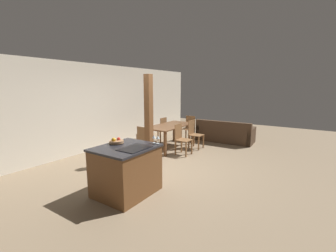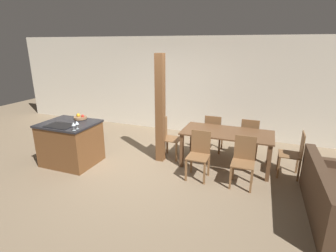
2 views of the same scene
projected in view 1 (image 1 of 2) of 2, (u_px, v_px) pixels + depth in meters
ground_plane at (162, 167)px, 5.63m from camera, size 16.00×16.00×0.00m
wall_back at (88, 108)px, 6.89m from camera, size 11.20×0.08×2.70m
kitchen_island at (126, 170)px, 4.21m from camera, size 1.11×0.94×0.92m
fruit_bowl at (116, 141)px, 4.34m from camera, size 0.28×0.28×0.12m
wine_glass_near at (158, 137)px, 4.29m from camera, size 0.08×0.08×0.16m
wine_glass_middle at (154, 137)px, 4.34m from camera, size 0.08×0.08×0.16m
dining_table at (170, 128)px, 7.33m from camera, size 1.84×0.89×0.76m
dining_chair_near_left at (182, 138)px, 6.66m from camera, size 0.40×0.40×0.91m
dining_chair_near_right at (194, 134)px, 7.34m from camera, size 0.40×0.40×0.91m
dining_chair_far_left at (146, 133)px, 7.38m from camera, size 0.40×0.40×0.91m
dining_chair_far_right at (161, 129)px, 8.06m from camera, size 0.40×0.40×0.91m
dining_chair_head_end at (145, 141)px, 6.30m from camera, size 0.40×0.40×0.91m
dining_chair_foot_end at (189, 128)px, 8.42m from camera, size 0.40×0.40×0.91m
couch at (225, 134)px, 8.27m from camera, size 0.95×2.02×0.79m
timber_post at (149, 119)px, 5.97m from camera, size 0.17×0.17×2.32m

